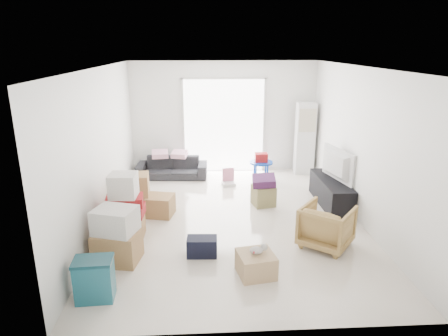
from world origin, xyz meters
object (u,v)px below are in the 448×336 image
storage_bins (94,279)px  wood_crate (256,264)px  sofa (172,164)px  armchair (327,224)px  tv_console (331,192)px  kids_table (261,161)px  television (332,176)px  ottoman (263,195)px  ac_tower (305,139)px

storage_bins → wood_crate: 2.12m
sofa → armchair: 4.46m
sofa → tv_console: bearing=-26.6°
sofa → armchair: bearing=-50.2°
kids_table → sofa: bearing=169.7°
sofa → storage_bins: 4.83m
television → armchair: bearing=147.4°
kids_table → wood_crate: size_ratio=1.39×
sofa → ottoman: size_ratio=4.12×
armchair → ac_tower: bearing=-60.4°
ac_tower → tv_console: size_ratio=1.14×
tv_console → armchair: size_ratio=2.07×
sofa → wood_crate: sofa is taller
ac_tower → television: bearing=-88.6°
tv_console → television: 0.33m
ottoman → wood_crate: size_ratio=0.84×
wood_crate → armchair: bearing=32.2°
television → ottoman: (-1.35, 0.03, -0.38)m
ac_tower → wood_crate: bearing=-111.5°
tv_console → wood_crate: size_ratio=3.21×
armchair → kids_table: size_ratio=1.12×
ottoman → storage_bins: bearing=-131.0°
television → ottoman: 1.40m
tv_console → storage_bins: bearing=-143.3°
ac_tower → kids_table: ac_tower is taller
storage_bins → wood_crate: (2.07, 0.44, -0.12)m
television → sofa: television is taller
storage_bins → ottoman: storage_bins is taller
storage_bins → armchair: bearing=20.0°
television → wood_crate: bearing=130.8°
sofa → wood_crate: bearing=-68.3°
television → armchair: size_ratio=1.45×
sofa → ottoman: (1.92, -1.85, -0.12)m
ac_tower → storage_bins: bearing=-127.9°
storage_bins → ottoman: size_ratio=1.37×
sofa → armchair: armchair is taller
television → wood_crate: television is taller
tv_console → television: size_ratio=1.43×
storage_bins → kids_table: (2.72, 4.41, 0.20)m
ottoman → wood_crate: bearing=-100.9°
wood_crate → sofa: bearing=108.3°
ac_tower → tv_console: ac_tower is taller
ottoman → kids_table: (0.16, 1.48, 0.28)m
sofa → kids_table: (2.09, -0.38, 0.15)m
wood_crate → tv_console: bearing=53.5°
tv_console → ottoman: (-1.35, 0.03, -0.06)m
kids_table → wood_crate: 4.04m
television → tv_console: bearing=-0.0°
kids_table → wood_crate: (-0.64, -3.98, -0.32)m
tv_console → ottoman: bearing=178.7°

